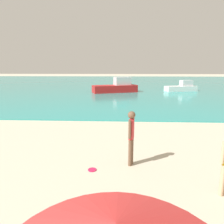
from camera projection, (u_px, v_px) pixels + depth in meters
water at (118, 83)px, 40.86m from camera, size 160.00×60.00×0.06m
person_standing at (131, 135)px, 6.23m from camera, size 0.23×0.38×1.74m
frisbee at (92, 170)px, 6.08m from camera, size 0.25×0.25×0.03m
boat_near at (116, 87)px, 24.78m from camera, size 5.67×3.55×1.84m
boat_far at (182, 87)px, 26.06m from camera, size 4.27×2.34×1.38m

